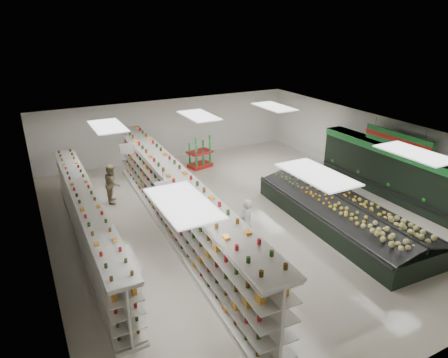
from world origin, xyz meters
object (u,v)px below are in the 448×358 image
shopper_main (246,223)px  soda_endcap (200,153)px  gondola_left (88,222)px  shopper_background (112,183)px  produce_island (341,213)px  gondola_center (176,206)px

shopper_main → soda_endcap: bearing=-121.7°
gondola_left → soda_endcap: 8.27m
shopper_background → produce_island: bearing=-112.7°
produce_island → shopper_background: (-7.01, 5.95, 0.32)m
shopper_background → gondola_left: bearing=171.6°
gondola_left → gondola_center: (2.89, -0.64, 0.23)m
shopper_main → shopper_background: size_ratio=1.05×
produce_island → shopper_main: bearing=174.3°
gondola_left → soda_endcap: size_ratio=6.95×
soda_endcap → shopper_main: bearing=-103.1°
soda_endcap → shopper_background: shopper_background is taller
shopper_main → shopper_background: bearing=-79.2°
gondola_left → produce_island: bearing=-18.3°
produce_island → shopper_background: bearing=139.7°
shopper_main → produce_island: bearing=155.7°
gondola_center → shopper_background: 3.97m
gondola_left → shopper_background: gondola_left is taller
produce_island → shopper_main: size_ratio=4.40×
gondola_left → soda_endcap: gondola_left is taller
gondola_center → produce_island: (5.62, -2.23, -0.57)m
gondola_left → soda_endcap: (6.43, 5.20, -0.10)m
shopper_main → shopper_background: shopper_main is taller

